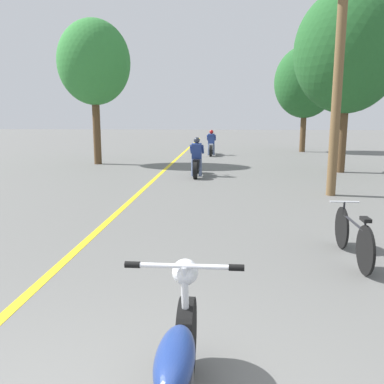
{
  "coord_description": "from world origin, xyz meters",
  "views": [
    {
      "loc": [
        0.57,
        -1.81,
        2.07
      ],
      "look_at": [
        0.09,
        4.36,
        0.9
      ],
      "focal_mm": 38.0,
      "sensor_mm": 36.0,
      "label": 1
    }
  ],
  "objects_px": {
    "roadside_tree_left": "(94,63)",
    "motorcycle_rider_lead": "(197,161)",
    "utility_pole": "(338,78)",
    "roadside_tree_right_far": "(305,82)",
    "bicycle_parked": "(353,236)",
    "motorcycle_rider_far": "(211,146)",
    "roadside_tree_right_near": "(348,52)"
  },
  "relations": [
    {
      "from": "utility_pole",
      "to": "motorcycle_rider_lead",
      "type": "xyz_separation_m",
      "value": [
        -3.76,
        3.2,
        -2.49
      ]
    },
    {
      "from": "bicycle_parked",
      "to": "motorcycle_rider_far",
      "type": "bearing_deg",
      "value": 99.1
    },
    {
      "from": "roadside_tree_right_near",
      "to": "roadside_tree_left",
      "type": "relative_size",
      "value": 1.08
    },
    {
      "from": "utility_pole",
      "to": "bicycle_parked",
      "type": "xyz_separation_m",
      "value": [
        -0.96,
        -4.98,
        -2.64
      ]
    },
    {
      "from": "roadside_tree_right_far",
      "to": "motorcycle_rider_lead",
      "type": "xyz_separation_m",
      "value": [
        -5.47,
        -10.1,
        -3.41
      ]
    },
    {
      "from": "utility_pole",
      "to": "roadside_tree_right_near",
      "type": "bearing_deg",
      "value": 71.99
    },
    {
      "from": "utility_pole",
      "to": "roadside_tree_right_far",
      "type": "relative_size",
      "value": 0.98
    },
    {
      "from": "motorcycle_rider_far",
      "to": "bicycle_parked",
      "type": "xyz_separation_m",
      "value": [
        2.54,
        -15.82,
        -0.15
      ]
    },
    {
      "from": "utility_pole",
      "to": "motorcycle_rider_lead",
      "type": "bearing_deg",
      "value": 139.63
    },
    {
      "from": "roadside_tree_left",
      "to": "motorcycle_rider_lead",
      "type": "height_order",
      "value": "roadside_tree_left"
    },
    {
      "from": "utility_pole",
      "to": "motorcycle_rider_lead",
      "type": "height_order",
      "value": "utility_pole"
    },
    {
      "from": "roadside_tree_right_near",
      "to": "motorcycle_rider_far",
      "type": "relative_size",
      "value": 3.12
    },
    {
      "from": "roadside_tree_left",
      "to": "motorcycle_rider_far",
      "type": "relative_size",
      "value": 2.9
    },
    {
      "from": "motorcycle_rider_lead",
      "to": "motorcycle_rider_far",
      "type": "distance_m",
      "value": 7.65
    },
    {
      "from": "roadside_tree_left",
      "to": "motorcycle_rider_far",
      "type": "bearing_deg",
      "value": 42.62
    },
    {
      "from": "motorcycle_rider_lead",
      "to": "utility_pole",
      "type": "bearing_deg",
      "value": -40.37
    },
    {
      "from": "motorcycle_rider_lead",
      "to": "roadside_tree_right_near",
      "type": "bearing_deg",
      "value": 14.56
    },
    {
      "from": "utility_pole",
      "to": "motorcycle_rider_far",
      "type": "bearing_deg",
      "value": 107.87
    },
    {
      "from": "motorcycle_rider_far",
      "to": "bicycle_parked",
      "type": "distance_m",
      "value": 16.03
    },
    {
      "from": "utility_pole",
      "to": "roadside_tree_left",
      "type": "distance_m",
      "value": 10.56
    },
    {
      "from": "motorcycle_rider_far",
      "to": "bicycle_parked",
      "type": "relative_size",
      "value": 1.18
    },
    {
      "from": "roadside_tree_right_far",
      "to": "bicycle_parked",
      "type": "xyz_separation_m",
      "value": [
        -2.67,
        -18.28,
        -3.56
      ]
    },
    {
      "from": "roadside_tree_right_far",
      "to": "motorcycle_rider_far",
      "type": "relative_size",
      "value": 2.87
    },
    {
      "from": "roadside_tree_right_far",
      "to": "motorcycle_rider_far",
      "type": "bearing_deg",
      "value": -154.74
    },
    {
      "from": "motorcycle_rider_lead",
      "to": "motorcycle_rider_far",
      "type": "bearing_deg",
      "value": 88.0
    },
    {
      "from": "utility_pole",
      "to": "roadside_tree_right_near",
      "type": "relative_size",
      "value": 0.9
    },
    {
      "from": "motorcycle_rider_lead",
      "to": "motorcycle_rider_far",
      "type": "height_order",
      "value": "motorcycle_rider_lead"
    },
    {
      "from": "bicycle_parked",
      "to": "roadside_tree_right_far",
      "type": "bearing_deg",
      "value": 81.69
    },
    {
      "from": "roadside_tree_right_near",
      "to": "motorcycle_rider_lead",
      "type": "relative_size",
      "value": 3.37
    },
    {
      "from": "bicycle_parked",
      "to": "roadside_tree_right_near",
      "type": "bearing_deg",
      "value": 75.66
    },
    {
      "from": "roadside_tree_right_far",
      "to": "motorcycle_rider_lead",
      "type": "relative_size",
      "value": 3.09
    },
    {
      "from": "motorcycle_rider_lead",
      "to": "bicycle_parked",
      "type": "relative_size",
      "value": 1.1
    }
  ]
}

